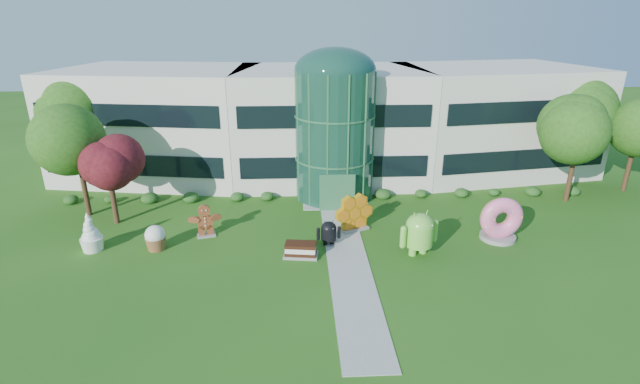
{
  "coord_description": "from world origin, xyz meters",
  "views": [
    {
      "loc": [
        -2.81,
        -22.56,
        13.48
      ],
      "look_at": [
        -1.41,
        6.0,
        2.6
      ],
      "focal_mm": 26.0,
      "sensor_mm": 36.0,
      "label": 1
    }
  ],
  "objects_px": {
    "donut": "(500,218)",
    "gingerbread": "(205,220)",
    "android_green": "(419,231)",
    "android_black": "(329,231)"
  },
  "relations": [
    {
      "from": "android_black",
      "to": "donut",
      "type": "distance_m",
      "value": 10.99
    },
    {
      "from": "android_black",
      "to": "gingerbread",
      "type": "distance_m",
      "value": 8.11
    },
    {
      "from": "donut",
      "to": "gingerbread",
      "type": "distance_m",
      "value": 18.96
    },
    {
      "from": "android_green",
      "to": "android_black",
      "type": "xyz_separation_m",
      "value": [
        -5.31,
        1.49,
        -0.62
      ]
    },
    {
      "from": "gingerbread",
      "to": "android_green",
      "type": "bearing_deg",
      "value": -26.97
    },
    {
      "from": "gingerbread",
      "to": "android_black",
      "type": "bearing_deg",
      "value": -25.36
    },
    {
      "from": "android_green",
      "to": "android_black",
      "type": "distance_m",
      "value": 5.55
    },
    {
      "from": "donut",
      "to": "gingerbread",
      "type": "relative_size",
      "value": 1.23
    },
    {
      "from": "android_green",
      "to": "donut",
      "type": "bearing_deg",
      "value": -2.83
    },
    {
      "from": "android_green",
      "to": "donut",
      "type": "xyz_separation_m",
      "value": [
        5.66,
        1.75,
        -0.07
      ]
    }
  ]
}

